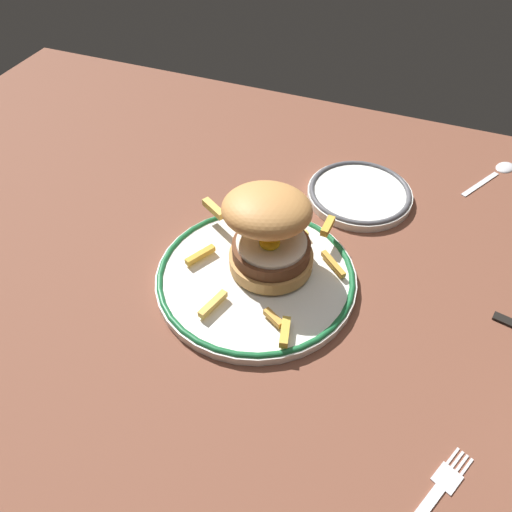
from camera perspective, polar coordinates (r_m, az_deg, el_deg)
The scene contains 7 objects.
ground_plane at distance 68.83cm, azimuth 3.66°, elevation -3.52°, with size 146.91×91.38×4.00cm, color brown.
dinner_plate at distance 66.20cm, azimuth 0.00°, elevation -2.28°, with size 25.61×25.61×1.60cm.
burger at distance 63.16cm, azimuth 1.39°, elevation 2.96°, with size 12.41×12.70×11.35cm.
fries_pile at distance 65.94cm, azimuth 0.74°, elevation -0.21°, with size 21.69×20.50×2.99cm.
side_plate at distance 80.12cm, azimuth 11.33°, elevation 6.77°, with size 15.71×15.71×1.60cm.
fork at distance 54.84cm, azimuth 18.40°, elevation -24.47°, with size 7.11×13.72×0.36cm.
spoon at distance 92.93cm, azimuth 25.31°, elevation 8.61°, with size 8.00×12.43×0.90cm.
Camera 1 is at (12.32, -43.52, 49.89)cm, focal length 36.36 mm.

